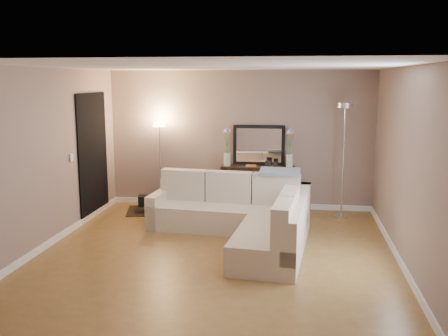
# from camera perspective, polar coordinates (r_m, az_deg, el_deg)

# --- Properties ---
(floor) EXTENTS (5.00, 5.50, 0.01)m
(floor) POSITION_cam_1_polar(r_m,az_deg,el_deg) (7.10, -0.98, -9.95)
(floor) COLOR olive
(floor) RESTS_ON ground
(ceiling) EXTENTS (5.00, 5.50, 0.01)m
(ceiling) POSITION_cam_1_polar(r_m,az_deg,el_deg) (6.67, -1.05, 11.61)
(ceiling) COLOR white
(ceiling) RESTS_ON ground
(wall_back) EXTENTS (5.00, 0.02, 2.60)m
(wall_back) POSITION_cam_1_polar(r_m,az_deg,el_deg) (9.47, 1.77, 3.25)
(wall_back) COLOR gray
(wall_back) RESTS_ON ground
(wall_front) EXTENTS (5.00, 0.02, 2.60)m
(wall_front) POSITION_cam_1_polar(r_m,az_deg,el_deg) (4.13, -7.43, -5.86)
(wall_front) COLOR gray
(wall_front) RESTS_ON ground
(wall_left) EXTENTS (0.02, 5.50, 2.60)m
(wall_left) POSITION_cam_1_polar(r_m,az_deg,el_deg) (7.59, -20.04, 0.93)
(wall_left) COLOR gray
(wall_left) RESTS_ON ground
(wall_right) EXTENTS (0.02, 5.50, 2.60)m
(wall_right) POSITION_cam_1_polar(r_m,az_deg,el_deg) (6.82, 20.28, -0.07)
(wall_right) COLOR gray
(wall_right) RESTS_ON ground
(baseboard_back) EXTENTS (5.00, 0.03, 0.10)m
(baseboard_back) POSITION_cam_1_polar(r_m,az_deg,el_deg) (9.67, 1.72, -4.13)
(baseboard_back) COLOR white
(baseboard_back) RESTS_ON ground
(baseboard_left) EXTENTS (0.03, 5.50, 0.10)m
(baseboard_left) POSITION_cam_1_polar(r_m,az_deg,el_deg) (7.86, -19.32, -8.10)
(baseboard_left) COLOR white
(baseboard_left) RESTS_ON ground
(baseboard_right) EXTENTS (0.03, 5.50, 0.10)m
(baseboard_right) POSITION_cam_1_polar(r_m,az_deg,el_deg) (7.13, 19.46, -10.00)
(baseboard_right) COLOR white
(baseboard_right) RESTS_ON ground
(doorway) EXTENTS (0.02, 1.20, 2.20)m
(doorway) POSITION_cam_1_polar(r_m,az_deg,el_deg) (9.12, -14.73, 1.39)
(doorway) COLOR black
(doorway) RESTS_ON ground
(switch_plate) EXTENTS (0.02, 0.08, 0.12)m
(switch_plate) POSITION_cam_1_polar(r_m,az_deg,el_deg) (8.34, -17.05, 1.18)
(switch_plate) COLOR white
(switch_plate) RESTS_ON ground
(sectional_sofa) EXTENTS (2.65, 2.69, 0.91)m
(sectional_sofa) POSITION_cam_1_polar(r_m,az_deg,el_deg) (7.77, 2.38, -5.52)
(sectional_sofa) COLOR beige
(sectional_sofa) RESTS_ON floor
(throw_blanket) EXTENTS (0.67, 0.40, 0.09)m
(throw_blanket) POSITION_cam_1_polar(r_m,az_deg,el_deg) (8.18, 6.42, -0.41)
(throw_blanket) COLOR gray
(throw_blanket) RESTS_ON sectional_sofa
(console_table) EXTENTS (1.37, 0.38, 0.84)m
(console_table) POSITION_cam_1_polar(r_m,az_deg,el_deg) (9.32, 3.37, -2.01)
(console_table) COLOR black
(console_table) RESTS_ON floor
(leaning_mirror) EXTENTS (0.97, 0.06, 0.76)m
(leaning_mirror) POSITION_cam_1_polar(r_m,az_deg,el_deg) (9.37, 4.01, 2.62)
(leaning_mirror) COLOR black
(leaning_mirror) RESTS_ON console_table
(table_decor) EXTENTS (0.58, 0.13, 0.14)m
(table_decor) POSITION_cam_1_polar(r_m,az_deg,el_deg) (9.21, 3.86, 0.27)
(table_decor) COLOR orange
(table_decor) RESTS_ON console_table
(flower_vase_left) EXTENTS (0.16, 0.13, 0.72)m
(flower_vase_left) POSITION_cam_1_polar(r_m,az_deg,el_deg) (9.26, 0.36, 2.04)
(flower_vase_left) COLOR silver
(flower_vase_left) RESTS_ON console_table
(flower_vase_right) EXTENTS (0.16, 0.13, 0.72)m
(flower_vase_right) POSITION_cam_1_polar(r_m,az_deg,el_deg) (9.18, 7.52, 1.88)
(flower_vase_right) COLOR silver
(flower_vase_right) RESTS_ON console_table
(floor_lamp_lit) EXTENTS (0.28, 0.28, 1.63)m
(floor_lamp_lit) POSITION_cam_1_polar(r_m,az_deg,el_deg) (9.54, -7.32, 2.31)
(floor_lamp_lit) COLOR silver
(floor_lamp_lit) RESTS_ON floor
(floor_lamp_unlit) EXTENTS (0.35, 0.35, 2.04)m
(floor_lamp_unlit) POSITION_cam_1_polar(r_m,az_deg,el_deg) (8.93, 13.58, 3.46)
(floor_lamp_unlit) COLOR silver
(floor_lamp_unlit) RESTS_ON floor
(charcoal_rug) EXTENTS (1.22, 1.02, 0.01)m
(charcoal_rug) POSITION_cam_1_polar(r_m,az_deg,el_deg) (9.46, -7.77, -4.82)
(charcoal_rug) COLOR black
(charcoal_rug) RESTS_ON floor
(black_bag) EXTENTS (0.34, 0.28, 0.19)m
(black_bag) POSITION_cam_1_polar(r_m,az_deg,el_deg) (9.34, -8.83, -3.72)
(black_bag) COLOR black
(black_bag) RESTS_ON charcoal_rug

